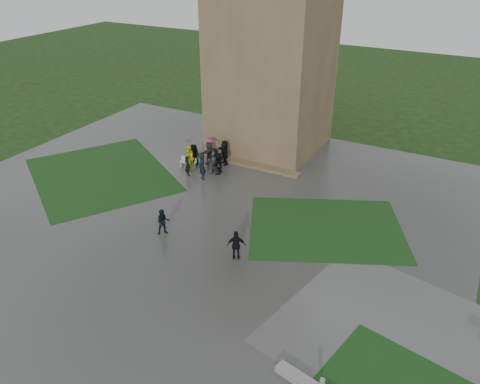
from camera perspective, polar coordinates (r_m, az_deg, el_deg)
The scene contains 10 objects.
ground at distance 28.26m, azimuth -9.59°, elevation -4.73°, with size 120.00×120.00×0.00m, color black.
plaza at distance 29.59m, azimuth -7.27°, elevation -2.88°, with size 34.00×34.00×0.02m, color #393A37.
lawn_inset_left at distance 35.94m, azimuth -16.58°, elevation 2.06°, with size 11.00×9.00×0.01m, color #133512.
lawn_inset_right at distance 28.60m, azimuth 10.43°, elevation -4.31°, with size 9.00×7.00×0.01m, color #133512.
tower at distance 37.12m, azimuth 4.04°, elevation 18.62°, with size 8.00×8.00×18.00m, color brown.
tower_plinth at distance 35.97m, azimuth 0.60°, elevation 3.52°, with size 9.00×0.80×0.22m, color brown.
bench at distance 35.73m, azimuth -6.34°, elevation 3.65°, with size 1.34×0.50×0.76m.
visitor_cluster at distance 35.03m, azimuth -4.05°, elevation 4.55°, with size 3.29×4.20×2.67m.
pedestrian_mid at distance 27.56m, azimuth -9.35°, elevation -3.62°, with size 0.78×0.44×1.59m, color black.
pedestrian_near at distance 25.13m, azimuth -0.44°, elevation -6.50°, with size 1.01×0.57×1.72m, color black.
Camera 1 is at (15.27, -18.25, 15.25)m, focal length 35.00 mm.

